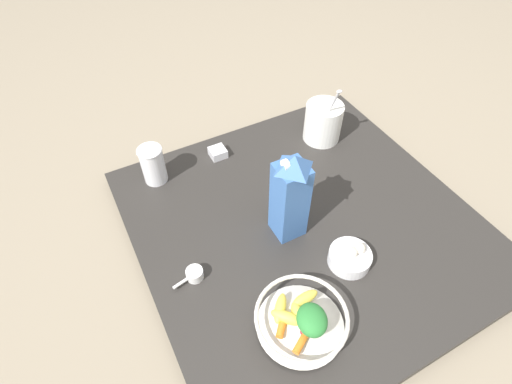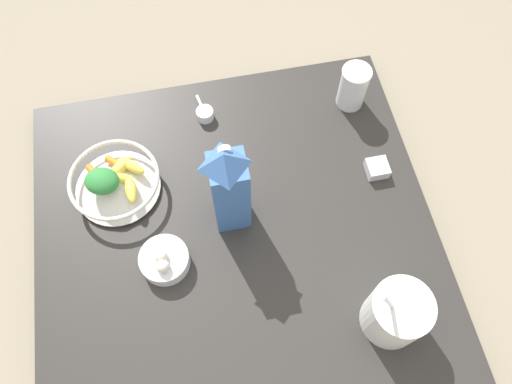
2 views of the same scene
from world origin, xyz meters
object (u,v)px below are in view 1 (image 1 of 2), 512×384
Objects in this scene: drinking_cup at (153,164)px; garlic_bowl at (350,257)px; spice_jar at (218,153)px; fruit_bowl at (301,319)px; yogurt_tub at (323,120)px; milk_carton at (291,197)px.

garlic_bowl is (0.53, 0.35, -0.04)m from drinking_cup.
fruit_bowl is at bearing -6.82° from spice_jar.
fruit_bowl is at bearing -38.29° from yogurt_tub.
yogurt_tub is (-0.54, 0.43, 0.03)m from fruit_bowl.
yogurt_tub is at bearing 141.71° from fruit_bowl.
garlic_bowl is at bearing 33.38° from drinking_cup.
drinking_cup is at bearing -88.06° from spice_jar.
drinking_cup is (-0.61, -0.14, 0.03)m from fruit_bowl.
milk_carton is 0.43m from yogurt_tub.
drinking_cup is at bearing -167.26° from fruit_bowl.
fruit_bowl is 0.92× the size of yogurt_tub.
drinking_cup reaches higher than fruit_bowl.
yogurt_tub is 4.50× the size of spice_jar.
yogurt_tub reaches higher than fruit_bowl.
spice_jar is (-0.01, 0.21, -0.05)m from drinking_cup.
milk_carton is 1.22× the size of yogurt_tub.
fruit_bowl reaches higher than garlic_bowl.
spice_jar is at bearing -165.99° from garlic_bowl.
fruit_bowl is at bearing -25.30° from milk_carton.
milk_carton is 5.50× the size of spice_jar.
garlic_bowl is at bearing 113.21° from fruit_bowl.
fruit_bowl is 0.23m from garlic_bowl.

